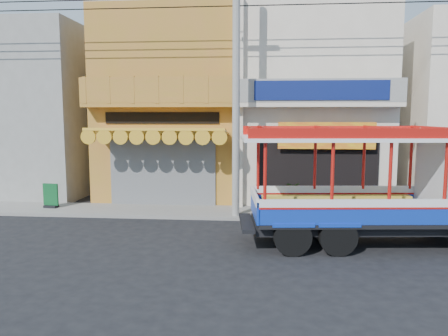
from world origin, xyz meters
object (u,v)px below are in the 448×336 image
object	(u,v)px
utility_pole	(240,75)
potted_plant_b	(390,204)
potted_plant_a	(286,197)
songthaew_truck	(390,189)
green_sign	(51,198)

from	to	relation	value
utility_pole	potted_plant_b	bearing A→B (deg)	1.51
potted_plant_b	potted_plant_a	bearing A→B (deg)	31.97
songthaew_truck	potted_plant_a	distance (m)	4.51
utility_pole	green_sign	xyz separation A→B (m)	(-7.32, 0.71, -4.52)
utility_pole	potted_plant_a	xyz separation A→B (m)	(1.64, 0.75, -4.35)
songthaew_truck	potted_plant_b	world-z (taller)	songthaew_truck
green_sign	potted_plant_b	world-z (taller)	potted_plant_b
utility_pole	potted_plant_a	distance (m)	4.71
green_sign	songthaew_truck	bearing A→B (deg)	-16.43
songthaew_truck	potted_plant_b	xyz separation A→B (m)	(0.86, 2.86, -1.01)
utility_pole	potted_plant_a	size ratio (longest dim) A/B	24.93
potted_plant_b	green_sign	bearing A→B (deg)	39.12
potted_plant_a	potted_plant_b	distance (m)	3.62
songthaew_truck	green_sign	bearing A→B (deg)	163.57
potted_plant_a	potted_plant_b	size ratio (longest dim) A/B	1.16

